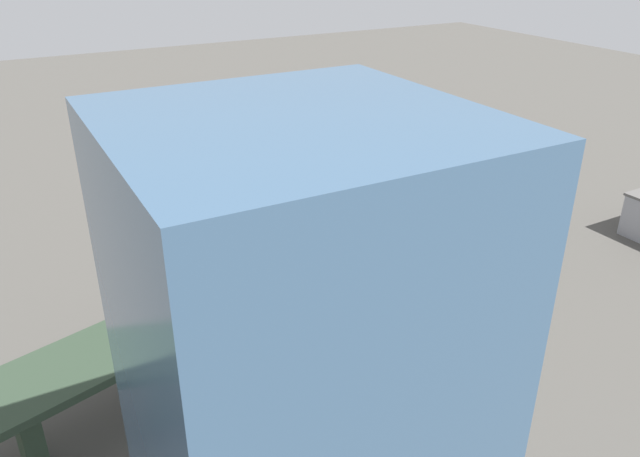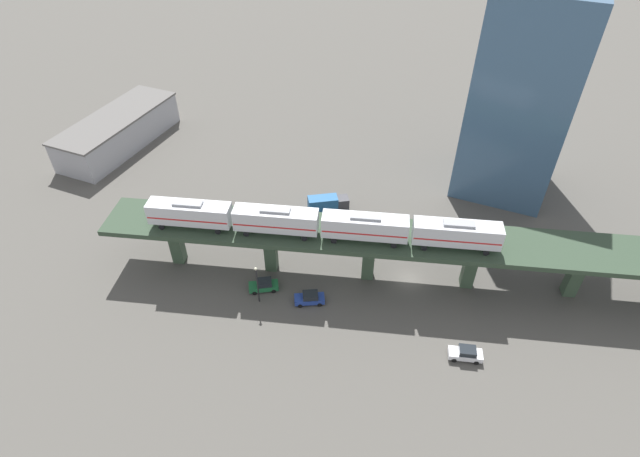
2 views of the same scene
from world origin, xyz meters
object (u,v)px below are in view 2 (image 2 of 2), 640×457
at_px(street_car_blue, 310,298).
at_px(street_lamp, 257,282).
at_px(subway_train, 320,223).
at_px(office_tower, 522,97).
at_px(street_car_white, 466,353).
at_px(warehouse_building, 119,131).
at_px(delivery_truck, 328,204).
at_px(street_car_green, 264,285).

distance_m(street_car_blue, street_lamp, 8.09).
height_order(subway_train, office_tower, office_tower).
xyz_separation_m(subway_train, street_car_blue, (-5.11, -0.60, -10.19)).
bearing_deg(street_car_blue, office_tower, -26.18).
bearing_deg(street_car_white, warehouse_building, 72.29).
bearing_deg(street_car_white, delivery_truck, 53.40).
bearing_deg(subway_train, street_car_blue, -173.34).
height_order(street_car_white, delivery_truck, delivery_truck).
bearing_deg(warehouse_building, street_car_green, -117.34).
height_order(street_car_white, office_tower, office_tower).
relative_size(delivery_truck, street_lamp, 1.05).
height_order(street_car_white, warehouse_building, warehouse_building).
xyz_separation_m(delivery_truck, street_lamp, (-23.66, 0.88, 2.35)).
distance_m(street_car_green, office_tower, 53.78).
distance_m(street_car_blue, warehouse_building, 60.81).
bearing_deg(street_car_green, street_lamp, -168.67).
bearing_deg(street_car_green, delivery_truck, -3.62).
xyz_separation_m(street_lamp, office_tower, (44.92, -27.62, 13.89)).
bearing_deg(delivery_truck, street_car_white, -126.60).
relative_size(street_lamp, warehouse_building, 0.24).
xyz_separation_m(delivery_truck, office_tower, (21.27, -26.74, 16.24)).
bearing_deg(subway_train, street_lamp, 141.40).
height_order(warehouse_building, office_tower, office_tower).
bearing_deg(street_lamp, street_car_white, -85.67).
xyz_separation_m(subway_train, delivery_truck, (15.76, 5.43, -9.37)).
bearing_deg(office_tower, street_lamp, 148.41).
distance_m(street_lamp, office_tower, 54.53).
distance_m(street_car_white, street_lamp, 29.96).
bearing_deg(street_car_white, street_car_blue, 88.65).
distance_m(warehouse_building, office_tower, 79.68).
bearing_deg(delivery_truck, street_car_green, 176.38).
xyz_separation_m(street_car_green, street_car_blue, (0.43, -7.37, 0.00)).
xyz_separation_m(street_car_white, warehouse_building, (25.04, 78.41, 2.47)).
bearing_deg(subway_train, street_car_white, -103.57).
relative_size(street_car_green, street_lamp, 0.68).
distance_m(subway_train, warehouse_building, 58.83).
distance_m(street_car_green, street_car_blue, 7.38).
bearing_deg(street_car_white, subway_train, 76.43).
distance_m(delivery_truck, office_tower, 37.83).
bearing_deg(street_car_green, warehouse_building, 62.66).
relative_size(street_car_white, office_tower, 0.13).
bearing_deg(street_car_white, street_lamp, 94.33).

